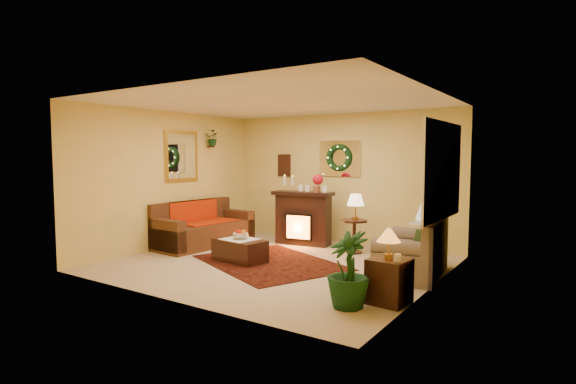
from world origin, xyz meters
The scene contains 31 objects.
floor centered at (0.00, 0.00, 0.00)m, with size 5.00×5.00×0.00m, color beige.
ceiling centered at (0.00, 0.00, 2.60)m, with size 5.00×5.00×0.00m, color white.
wall_back centered at (0.00, 2.25, 1.30)m, with size 5.00×5.00×0.00m, color #EFD88C.
wall_front centered at (0.00, -2.25, 1.30)m, with size 5.00×5.00×0.00m, color #EFD88C.
wall_left centered at (-2.50, 0.00, 1.30)m, with size 4.50×4.50×0.00m, color #EFD88C.
wall_right centered at (2.50, 0.00, 1.30)m, with size 4.50×4.50×0.00m, color #EFD88C.
area_rug centered at (-0.11, -0.02, 0.01)m, with size 2.36×1.77×0.01m, color maroon.
sofa centered at (-2.04, 0.44, 0.43)m, with size 0.88×2.01×0.86m, color brown.
red_throw centered at (-2.08, 0.56, 0.46)m, with size 0.74×1.20×0.02m, color red.
fireplace centered at (-0.47, 1.61, 0.55)m, with size 1.07×0.34×0.98m, color black.
poinsettia centered at (-0.15, 1.62, 1.30)m, with size 0.21×0.21×0.21m, color red.
mantel_candle_a centered at (-0.92, 1.60, 1.26)m, with size 0.07×0.07×0.20m, color beige.
mantel_candle_b centered at (-0.72, 1.60, 1.26)m, with size 0.06×0.06×0.17m, color white.
mantel_mirror centered at (0.00, 2.23, 1.70)m, with size 0.92×0.02×0.72m, color white.
wreath centered at (0.00, 2.19, 1.72)m, with size 0.55×0.55×0.11m, color #194719.
wall_art centered at (-1.35, 2.23, 1.55)m, with size 0.32×0.03×0.48m, color #381E11.
gold_mirror centered at (-2.48, 0.30, 1.75)m, with size 0.03×0.84×1.00m, color gold.
hanging_plant centered at (-2.34, 1.05, 1.97)m, with size 0.33×0.28×0.36m, color #194719.
loveseat centered at (2.06, 0.55, 0.42)m, with size 0.83×1.43×0.83m, color #997E66.
window_frame centered at (2.48, 0.55, 1.55)m, with size 0.03×1.86×1.36m, color white.
window_glass centered at (2.47, 0.55, 1.55)m, with size 0.02×1.70×1.22m, color black.
window_sill centered at (2.38, 0.55, 0.87)m, with size 0.22×1.86×0.04m, color white.
mini_tree centered at (2.34, 0.11, 1.04)m, with size 0.18×0.18×0.28m, color white.
sill_plant centered at (2.40, 1.28, 1.08)m, with size 0.26×0.21×0.48m, color #183B18.
side_table_round centered at (0.71, 1.45, 0.33)m, with size 0.47×0.47×0.61m, color black.
lamp_cream centered at (0.71, 1.48, 0.88)m, with size 0.31×0.31×0.47m, color #FFD9A9.
end_table_square centered at (2.26, -0.88, 0.27)m, with size 0.44×0.44×0.54m, color #553617.
lamp_tiffany centered at (2.24, -0.87, 0.74)m, with size 0.28×0.28×0.42m, color orange.
coffee_table centered at (-0.58, -0.22, 0.21)m, with size 0.89×0.49×0.37m, color #3F2119.
fruit_bowl centered at (-0.57, -0.22, 0.45)m, with size 0.26×0.26×0.06m, color silver.
floor_palm centered at (1.92, -1.29, 0.45)m, with size 1.49×1.49×2.66m, color black.
Camera 1 is at (4.15, -5.90, 1.75)m, focal length 28.00 mm.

